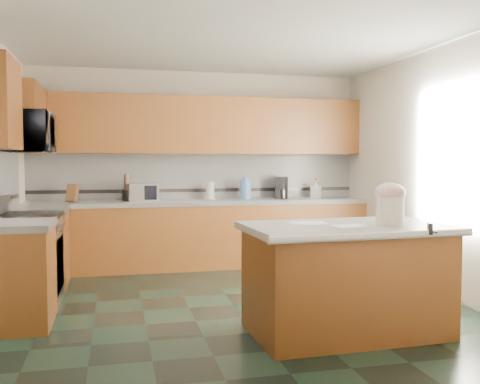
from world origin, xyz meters
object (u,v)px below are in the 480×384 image
object	(u,v)px
treat_jar	(390,211)
coffee_maker	(281,188)
toaster_oven	(143,192)
island_base	(346,282)
knife_block	(72,193)
island_top	(347,228)
soap_bottle_island	(394,201)

from	to	relation	value
treat_jar	coffee_maker	bearing A→B (deg)	84.53
treat_jar	toaster_oven	distance (m)	3.75
treat_jar	coffee_maker	size ratio (longest dim) A/B	0.77
island_base	knife_block	bearing A→B (deg)	125.52
island_top	toaster_oven	xyz separation A→B (m)	(-1.52, 3.11, 0.14)
soap_bottle_island	toaster_oven	world-z (taller)	soap_bottle_island
toaster_oven	coffee_maker	size ratio (longest dim) A/B	1.28
island_base	knife_block	distance (m)	3.99
treat_jar	coffee_maker	world-z (taller)	coffee_maker
treat_jar	soap_bottle_island	bearing A→B (deg)	52.90
island_base	soap_bottle_island	distance (m)	0.87
coffee_maker	treat_jar	bearing A→B (deg)	-74.92
treat_jar	knife_block	xyz separation A→B (m)	(-2.73, 3.28, -0.01)
coffee_maker	island_base	bearing A→B (deg)	-80.54
island_base	treat_jar	distance (m)	0.70
knife_block	toaster_oven	size ratio (longest dim) A/B	0.58
island_top	coffee_maker	xyz separation A→B (m)	(0.43, 3.14, 0.18)
treat_jar	soap_bottle_island	world-z (taller)	soap_bottle_island
island_top	treat_jar	bearing A→B (deg)	-30.21
island_base	toaster_oven	xyz separation A→B (m)	(-1.52, 3.11, 0.60)
island_top	soap_bottle_island	distance (m)	0.59
treat_jar	soap_bottle_island	distance (m)	0.41
treat_jar	soap_bottle_island	size ratio (longest dim) A/B	0.70
island_top	treat_jar	xyz separation A→B (m)	(0.31, -0.16, 0.15)
knife_block	toaster_oven	world-z (taller)	knife_block
island_base	knife_block	xyz separation A→B (m)	(-2.42, 3.11, 0.60)
island_top	island_base	bearing A→B (deg)	0.00
treat_jar	knife_block	bearing A→B (deg)	126.43
soap_bottle_island	coffee_maker	size ratio (longest dim) A/B	1.11
island_base	toaster_oven	world-z (taller)	toaster_oven
coffee_maker	knife_block	bearing A→B (deg)	-162.20
toaster_oven	coffee_maker	bearing A→B (deg)	-5.60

